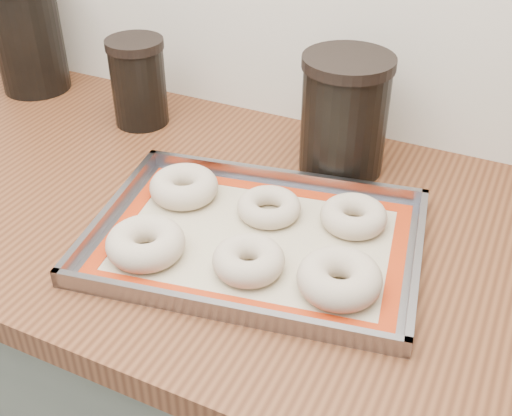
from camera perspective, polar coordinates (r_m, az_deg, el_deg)
The scene contains 13 objects.
cabinet at distance 1.37m, azimuth -7.85°, elevation -14.76°, with size 3.00×0.65×0.86m, color slate.
countertop at distance 1.07m, azimuth -9.73°, elevation 1.11°, with size 3.06×0.68×0.04m, color brown.
baking_tray at distance 0.92m, azimuth -0.00°, elevation -2.73°, with size 0.51×0.40×0.03m.
baking_mat at distance 0.92m, azimuth 0.00°, elevation -2.83°, with size 0.46×0.36×0.00m.
bagel_front_left at distance 0.89m, azimuth -9.79°, elevation -3.09°, with size 0.11×0.11×0.04m, color beige.
bagel_front_mid at distance 0.85m, azimuth -0.66°, elevation -4.66°, with size 0.10×0.10×0.04m, color beige.
bagel_front_right at distance 0.83m, azimuth 7.42°, elevation -6.22°, with size 0.11×0.11×0.04m, color beige.
bagel_back_left at distance 1.00m, azimuth -6.42°, elevation 1.91°, with size 0.11×0.11×0.04m, color beige.
bagel_back_mid at distance 0.96m, azimuth 1.16°, elevation 0.09°, with size 0.10×0.10×0.03m, color beige.
bagel_back_right at distance 0.95m, azimuth 8.68°, elevation -0.72°, with size 0.10×0.10×0.03m, color beige.
canister_left at distance 1.42m, azimuth -19.64°, elevation 14.31°, with size 0.14×0.14×0.23m.
canister_mid at distance 1.23m, azimuth -10.41°, elevation 10.98°, with size 0.11×0.11×0.16m.
canister_right at distance 1.05m, azimuth 7.86°, elevation 8.24°, with size 0.15×0.15×0.20m.
Camera 1 is at (0.54, 0.96, 1.46)m, focal length 45.00 mm.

